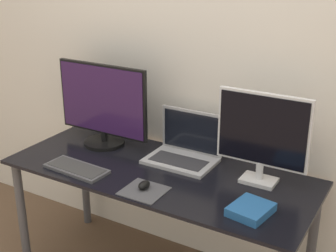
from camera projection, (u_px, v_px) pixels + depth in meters
wall_back at (196, 53)px, 2.56m from camera, size 7.00×0.05×2.50m
desk at (159, 187)px, 2.47m from camera, size 1.63×0.67×0.70m
monitor_left at (103, 106)px, 2.68m from camera, size 0.59×0.24×0.48m
monitor_right at (262, 134)px, 2.22m from camera, size 0.45×0.12×0.46m
laptop at (185, 149)px, 2.54m from camera, size 0.37×0.26×0.26m
keyboard at (77, 169)px, 2.43m from camera, size 0.35×0.17×0.02m
mousepad at (144, 191)px, 2.22m from camera, size 0.20×0.19×0.00m
mouse at (144, 185)px, 2.23m from camera, size 0.05×0.08×0.04m
book at (251, 210)px, 2.03m from camera, size 0.18×0.21×0.04m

